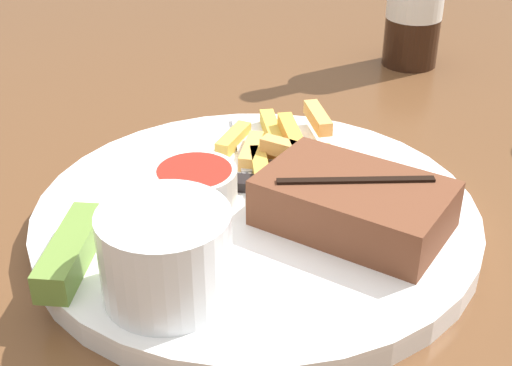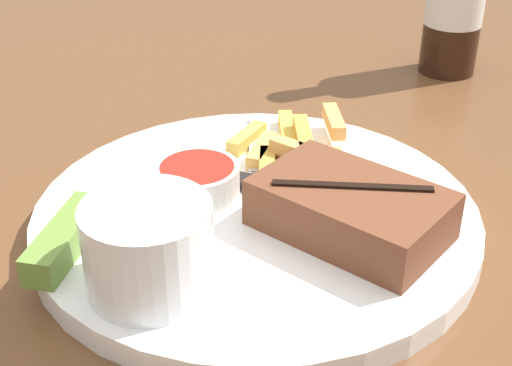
{
  "view_description": "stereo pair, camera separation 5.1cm",
  "coord_description": "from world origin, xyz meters",
  "px_view_note": "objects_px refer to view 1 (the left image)",
  "views": [
    {
      "loc": [
        0.34,
        -0.28,
        1.05
      ],
      "look_at": [
        0.0,
        0.0,
        0.79
      ],
      "focal_mm": 50.0,
      "sensor_mm": 36.0,
      "label": 1
    },
    {
      "loc": [
        0.37,
        -0.24,
        1.05
      ],
      "look_at": [
        0.0,
        0.0,
        0.79
      ],
      "focal_mm": 50.0,
      "sensor_mm": 36.0,
      "label": 2
    }
  ],
  "objects_px": {
    "fork_utensil": "(244,150)",
    "knife_utensil": "(315,191)",
    "coleslaw_cup": "(165,250)",
    "dipping_sauce_cup": "(195,183)",
    "pickle_spear": "(71,251)",
    "steak_portion": "(354,203)",
    "dinner_plate": "(256,217)"
  },
  "relations": [
    {
      "from": "pickle_spear",
      "to": "fork_utensil",
      "type": "height_order",
      "value": "pickle_spear"
    },
    {
      "from": "dinner_plate",
      "to": "pickle_spear",
      "type": "height_order",
      "value": "pickle_spear"
    },
    {
      "from": "coleslaw_cup",
      "to": "dipping_sauce_cup",
      "type": "distance_m",
      "value": 0.11
    },
    {
      "from": "coleslaw_cup",
      "to": "dipping_sauce_cup",
      "type": "xyz_separation_m",
      "value": [
        -0.08,
        0.08,
        -0.02
      ]
    },
    {
      "from": "coleslaw_cup",
      "to": "knife_utensil",
      "type": "height_order",
      "value": "coleslaw_cup"
    },
    {
      "from": "dipping_sauce_cup",
      "to": "fork_utensil",
      "type": "distance_m",
      "value": 0.08
    },
    {
      "from": "knife_utensil",
      "to": "dipping_sauce_cup",
      "type": "bearing_deg",
      "value": -165.78
    },
    {
      "from": "knife_utensil",
      "to": "dinner_plate",
      "type": "bearing_deg",
      "value": -148.15
    },
    {
      "from": "knife_utensil",
      "to": "steak_portion",
      "type": "bearing_deg",
      "value": -50.74
    },
    {
      "from": "steak_portion",
      "to": "pickle_spear",
      "type": "height_order",
      "value": "steak_portion"
    },
    {
      "from": "pickle_spear",
      "to": "dipping_sauce_cup",
      "type": "bearing_deg",
      "value": 97.83
    },
    {
      "from": "pickle_spear",
      "to": "steak_portion",
      "type": "bearing_deg",
      "value": 64.02
    },
    {
      "from": "pickle_spear",
      "to": "coleslaw_cup",
      "type": "bearing_deg",
      "value": 25.49
    },
    {
      "from": "knife_utensil",
      "to": "pickle_spear",
      "type": "bearing_deg",
      "value": -142.01
    },
    {
      "from": "coleslaw_cup",
      "to": "dipping_sauce_cup",
      "type": "height_order",
      "value": "coleslaw_cup"
    },
    {
      "from": "dipping_sauce_cup",
      "to": "fork_utensil",
      "type": "relative_size",
      "value": 0.53
    },
    {
      "from": "coleslaw_cup",
      "to": "dipping_sauce_cup",
      "type": "relative_size",
      "value": 1.26
    },
    {
      "from": "dinner_plate",
      "to": "dipping_sauce_cup",
      "type": "bearing_deg",
      "value": -143.54
    },
    {
      "from": "pickle_spear",
      "to": "knife_utensil",
      "type": "distance_m",
      "value": 0.18
    },
    {
      "from": "coleslaw_cup",
      "to": "pickle_spear",
      "type": "xyz_separation_m",
      "value": [
        -0.06,
        -0.03,
        -0.02
      ]
    },
    {
      "from": "steak_portion",
      "to": "pickle_spear",
      "type": "relative_size",
      "value": 1.9
    },
    {
      "from": "coleslaw_cup",
      "to": "fork_utensil",
      "type": "bearing_deg",
      "value": 127.09
    },
    {
      "from": "dipping_sauce_cup",
      "to": "knife_utensil",
      "type": "relative_size",
      "value": 0.46
    },
    {
      "from": "steak_portion",
      "to": "coleslaw_cup",
      "type": "bearing_deg",
      "value": -97.71
    },
    {
      "from": "fork_utensil",
      "to": "dinner_plate",
      "type": "bearing_deg",
      "value": 0.0
    },
    {
      "from": "fork_utensil",
      "to": "knife_utensil",
      "type": "relative_size",
      "value": 0.87
    },
    {
      "from": "steak_portion",
      "to": "knife_utensil",
      "type": "xyz_separation_m",
      "value": [
        -0.05,
        0.01,
        -0.01
      ]
    },
    {
      "from": "dinner_plate",
      "to": "coleslaw_cup",
      "type": "height_order",
      "value": "coleslaw_cup"
    },
    {
      "from": "fork_utensil",
      "to": "knife_utensil",
      "type": "distance_m",
      "value": 0.09
    },
    {
      "from": "coleslaw_cup",
      "to": "knife_utensil",
      "type": "relative_size",
      "value": 0.58
    },
    {
      "from": "dinner_plate",
      "to": "fork_utensil",
      "type": "bearing_deg",
      "value": 146.85
    },
    {
      "from": "coleslaw_cup",
      "to": "fork_utensil",
      "type": "height_order",
      "value": "coleslaw_cup"
    }
  ]
}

